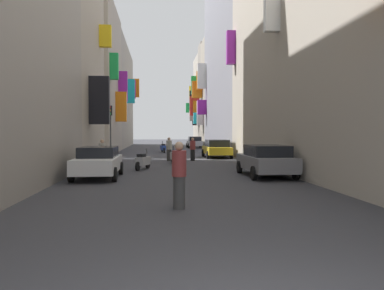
{
  "coord_description": "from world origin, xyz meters",
  "views": [
    {
      "loc": [
        -1.02,
        -3.36,
        2.02
      ],
      "look_at": [
        1.15,
        20.34,
        1.2
      ],
      "focal_mm": 35.49,
      "sensor_mm": 36.0,
      "label": 1
    }
  ],
  "objects": [
    {
      "name": "scooter_blue",
      "position": [
        -0.45,
        33.99,
        0.46
      ],
      "size": [
        0.59,
        1.99,
        1.13
      ],
      "color": "#2D4CAD",
      "rests_on": "ground"
    },
    {
      "name": "building_right_mid_c",
      "position": [
        7.93,
        51.04,
        7.26
      ],
      "size": [
        7.36,
        3.49,
        14.6
      ],
      "color": "gray",
      "rests_on": "ground"
    },
    {
      "name": "building_right_mid_b",
      "position": [
        7.93,
        47.06,
        7.08
      ],
      "size": [
        7.37,
        4.45,
        14.16
      ],
      "color": "#9E9384",
      "rests_on": "ground"
    },
    {
      "name": "pedestrian_mid_street",
      "position": [
        -4.09,
        18.12,
        0.8
      ],
      "size": [
        0.44,
        0.44,
        1.61
      ],
      "color": "#333333",
      "rests_on": "ground"
    },
    {
      "name": "building_right_mid_a",
      "position": [
        8.0,
        35.82,
        10.86
      ],
      "size": [
        7.1,
        18.04,
        21.73
      ],
      "color": "gray",
      "rests_on": "ground"
    },
    {
      "name": "pedestrian_near_right",
      "position": [
        -0.21,
        23.11,
        0.81
      ],
      "size": [
        0.53,
        0.53,
        1.64
      ],
      "color": "#343434",
      "rests_on": "ground"
    },
    {
      "name": "parked_car_yellow",
      "position": [
        3.64,
        26.17,
        0.75
      ],
      "size": [
        1.96,
        4.4,
        1.41
      ],
      "color": "gold",
      "rests_on": "ground"
    },
    {
      "name": "building_right_far",
      "position": [
        7.99,
        56.4,
        6.88
      ],
      "size": [
        7.29,
        7.22,
        13.76
      ],
      "color": "#B2A899",
      "rests_on": "ground"
    },
    {
      "name": "pedestrian_near_left",
      "position": [
        1.46,
        23.18,
        0.8
      ],
      "size": [
        0.47,
        0.47,
        1.62
      ],
      "color": "black",
      "rests_on": "ground"
    },
    {
      "name": "pedestrian_crossing",
      "position": [
        -0.45,
        6.55,
        0.89
      ],
      "size": [
        0.43,
        0.43,
        1.77
      ],
      "color": "#3C3C3C",
      "rests_on": "ground"
    },
    {
      "name": "parked_car_white",
      "position": [
        -3.61,
        13.53,
        0.73
      ],
      "size": [
        1.89,
        4.07,
        1.37
      ],
      "color": "white",
      "rests_on": "ground"
    },
    {
      "name": "parked_car_grey",
      "position": [
        3.91,
        13.48,
        0.75
      ],
      "size": [
        1.99,
        4.26,
        1.42
      ],
      "color": "slate",
      "rests_on": "ground"
    },
    {
      "name": "scooter_silver",
      "position": [
        -1.8,
        17.11,
        0.46
      ],
      "size": [
        0.81,
        1.91,
        1.13
      ],
      "color": "#ADADB2",
      "rests_on": "ground"
    },
    {
      "name": "ground_plane",
      "position": [
        0.0,
        30.0,
        0.0
      ],
      "size": [
        140.0,
        140.0,
        0.0
      ],
      "primitive_type": "plane",
      "color": "#38383D"
    },
    {
      "name": "building_left_mid_c",
      "position": [
        -7.98,
        34.07,
        7.06
      ],
      "size": [
        7.05,
        11.57,
        14.12
      ],
      "color": "#9E9384",
      "rests_on": "ground"
    },
    {
      "name": "scooter_white",
      "position": [
        0.14,
        20.73,
        0.46
      ],
      "size": [
        0.69,
        1.92,
        1.13
      ],
      "color": "silver",
      "rests_on": "ground"
    },
    {
      "name": "traffic_light_near_corner",
      "position": [
        -4.61,
        26.25,
        2.77
      ],
      "size": [
        0.26,
        0.34,
        4.04
      ],
      "color": "#2D2D2D",
      "rests_on": "ground"
    },
    {
      "name": "parked_car_silver",
      "position": [
        3.68,
        44.42,
        0.76
      ],
      "size": [
        1.88,
        3.96,
        1.44
      ],
      "color": "#B7B7BC",
      "rests_on": "ground"
    },
    {
      "name": "building_left_far",
      "position": [
        -7.99,
        49.93,
        6.85
      ],
      "size": [
        7.31,
        20.15,
        13.68
      ],
      "color": "gray",
      "rests_on": "ground"
    }
  ]
}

